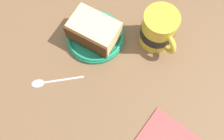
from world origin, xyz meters
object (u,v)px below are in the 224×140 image
object	(u,v)px
small_plate	(95,36)
tea_mug	(159,30)
teaspoon	(46,82)
cake_slice	(94,31)

from	to	relation	value
small_plate	tea_mug	bearing A→B (deg)	27.65
tea_mug	small_plate	bearing A→B (deg)	-152.35
tea_mug	teaspoon	distance (cm)	28.48
small_plate	tea_mug	size ratio (longest dim) A/B	1.41
small_plate	teaspoon	xyz separation A→B (cm)	(-4.11, -15.45, -0.55)
teaspoon	cake_slice	bearing A→B (deg)	74.86
cake_slice	small_plate	bearing A→B (deg)	89.81
tea_mug	teaspoon	world-z (taller)	tea_mug
small_plate	teaspoon	world-z (taller)	small_plate
tea_mug	teaspoon	size ratio (longest dim) A/B	0.97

